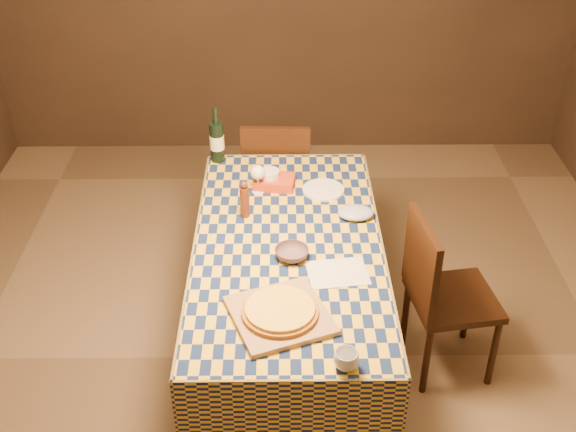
% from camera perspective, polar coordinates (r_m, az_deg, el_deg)
% --- Properties ---
extents(room, '(5.00, 5.10, 2.70)m').
position_cam_1_polar(room, '(3.27, 0.01, 6.12)').
color(room, brown).
rests_on(room, ground).
extents(dining_table, '(0.94, 1.84, 0.77)m').
position_cam_1_polar(dining_table, '(3.62, 0.01, -3.17)').
color(dining_table, brown).
rests_on(dining_table, ground).
extents(cutting_board, '(0.51, 0.51, 0.02)m').
position_cam_1_polar(cutting_board, '(3.13, -0.63, -7.85)').
color(cutting_board, '#987047').
rests_on(cutting_board, dining_table).
extents(pizza, '(0.35, 0.35, 0.03)m').
position_cam_1_polar(pizza, '(3.11, -0.63, -7.46)').
color(pizza, '#965C19').
rests_on(pizza, cutting_board).
extents(pepper_mill, '(0.06, 0.06, 0.21)m').
position_cam_1_polar(pepper_mill, '(3.73, -3.45, 1.26)').
color(pepper_mill, '#4E2212').
rests_on(pepper_mill, dining_table).
extents(bowl, '(0.20, 0.20, 0.05)m').
position_cam_1_polar(bowl, '(3.46, 0.30, -2.98)').
color(bowl, '#574149').
rests_on(bowl, dining_table).
extents(wine_glass, '(0.08, 0.08, 0.16)m').
position_cam_1_polar(wine_glass, '(3.93, -2.41, 3.38)').
color(wine_glass, white).
rests_on(wine_glass, dining_table).
extents(wine_bottle, '(0.11, 0.11, 0.34)m').
position_cam_1_polar(wine_bottle, '(4.25, -5.64, 5.92)').
color(wine_bottle, black).
rests_on(wine_bottle, dining_table).
extents(deli_tub, '(0.14, 0.14, 0.09)m').
position_cam_1_polar(deli_tub, '(4.02, -1.48, 3.02)').
color(deli_tub, silver).
rests_on(deli_tub, dining_table).
extents(takeout_container, '(0.24, 0.18, 0.06)m').
position_cam_1_polar(takeout_container, '(4.02, -1.09, 2.71)').
color(takeout_container, '#B53717').
rests_on(takeout_container, dining_table).
extents(white_plate, '(0.27, 0.27, 0.01)m').
position_cam_1_polar(white_plate, '(3.99, 2.81, 2.09)').
color(white_plate, white).
rests_on(white_plate, dining_table).
extents(tumbler, '(0.13, 0.13, 0.08)m').
position_cam_1_polar(tumbler, '(2.90, 4.62, -11.28)').
color(tumbler, silver).
rests_on(tumbler, dining_table).
extents(flour_patch, '(0.30, 0.25, 0.00)m').
position_cam_1_polar(flour_patch, '(3.39, 3.94, -4.50)').
color(flour_patch, silver).
rests_on(flour_patch, dining_table).
extents(flour_bag, '(0.19, 0.15, 0.06)m').
position_cam_1_polar(flour_bag, '(3.77, 5.38, 0.26)').
color(flour_bag, '#9DA7CA').
rests_on(flour_bag, dining_table).
extents(chair_far, '(0.44, 0.44, 0.93)m').
position_cam_1_polar(chair_far, '(4.61, -0.92, 3.10)').
color(chair_far, black).
rests_on(chair_far, ground).
extents(chair_right, '(0.49, 0.48, 0.93)m').
position_cam_1_polar(chair_right, '(3.76, 11.88, -5.71)').
color(chair_right, black).
rests_on(chair_right, ground).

